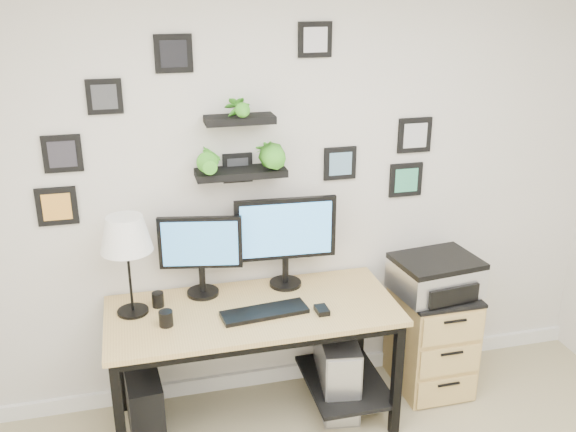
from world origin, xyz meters
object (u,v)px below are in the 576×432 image
object	(u,v)px
desk	(258,324)
monitor_left	(201,250)
pc_tower_grey	(337,371)
file_cabinet	(431,338)
monitor_right	(286,235)
table_lamp	(126,236)
pc_tower_black	(145,405)
printer	(436,275)
mug	(166,318)

from	to	relation	value
desk	monitor_left	xyz separation A→B (m)	(-0.28, 0.20, 0.40)
monitor_left	pc_tower_grey	size ratio (longest dim) A/B	0.95
file_cabinet	monitor_right	bearing A→B (deg)	171.58
table_lamp	pc_tower_black	size ratio (longest dim) A/B	1.37
monitor_left	printer	world-z (taller)	monitor_left
table_lamp	mug	distance (m)	0.48
pc_tower_black	file_cabinet	world-z (taller)	file_cabinet
desk	file_cabinet	size ratio (longest dim) A/B	2.39
pc_tower_black	mug	bearing A→B (deg)	-35.90
monitor_left	table_lamp	bearing A→B (deg)	-163.77
file_cabinet	mug	bearing A→B (deg)	-174.32
monitor_left	pc_tower_black	world-z (taller)	monitor_left
monitor_right	printer	bearing A→B (deg)	-9.76
table_lamp	printer	bearing A→B (deg)	-1.36
desk	file_cabinet	world-z (taller)	desk
monitor_right	pc_tower_grey	xyz separation A→B (m)	(0.27, -0.19, -0.84)
monitor_left	file_cabinet	bearing A→B (deg)	-5.64
monitor_left	monitor_right	size ratio (longest dim) A/B	0.81
monitor_left	table_lamp	distance (m)	0.45
desk	mug	distance (m)	0.55
monitor_right	pc_tower_black	xyz separation A→B (m)	(-0.87, -0.20, -0.87)
mug	printer	distance (m)	1.62
mug	printer	world-z (taller)	printer
table_lamp	file_cabinet	distance (m)	1.99
monitor_left	pc_tower_black	bearing A→B (deg)	-151.23
monitor_left	monitor_right	xyz separation A→B (m)	(0.49, -0.00, 0.04)
monitor_right	file_cabinet	world-z (taller)	monitor_right
pc_tower_grey	monitor_left	bearing A→B (deg)	165.41
table_lamp	pc_tower_grey	distance (m)	1.50
pc_tower_black	monitor_right	bearing A→B (deg)	8.75
monitor_left	printer	size ratio (longest dim) A/B	0.91
desk	monitor_left	size ratio (longest dim) A/B	3.35
monitor_left	mug	bearing A→B (deg)	-127.32
printer	monitor_left	bearing A→B (deg)	173.52
file_cabinet	printer	size ratio (longest dim) A/B	1.28
desk	monitor_right	bearing A→B (deg)	42.97
monitor_right	printer	xyz separation A→B (m)	(0.89, -0.15, -0.29)
printer	table_lamp	bearing A→B (deg)	178.64
monitor_right	pc_tower_black	distance (m)	1.25
monitor_right	printer	world-z (taller)	monitor_right
desk	monitor_left	bearing A→B (deg)	145.22
pc_tower_black	file_cabinet	bearing A→B (deg)	-2.26
desk	file_cabinet	xyz separation A→B (m)	(1.12, 0.06, -0.29)
pc_tower_grey	table_lamp	bearing A→B (deg)	175.92
monitor_left	printer	bearing A→B (deg)	-6.48
monitor_left	mug	xyz separation A→B (m)	(-0.23, -0.30, -0.24)
table_lamp	file_cabinet	bearing A→B (deg)	-0.74
desk	printer	xyz separation A→B (m)	(1.10, 0.04, 0.16)
mug	file_cabinet	size ratio (longest dim) A/B	0.13
printer	file_cabinet	bearing A→B (deg)	49.09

